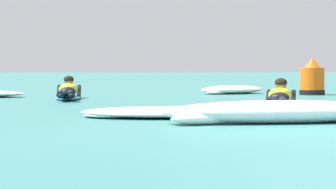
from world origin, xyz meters
The scene contains 7 objects.
ground_plane centered at (0.00, 10.00, 0.00)m, with size 120.00×120.00×0.00m, color #387A75.
surfer_near centered at (0.57, 4.16, 0.14)m, with size 1.23×2.61×0.53m.
surfer_far centered at (-3.04, 7.56, 0.14)m, with size 0.58×2.51×0.54m.
whitewater_front centered at (-0.41, 0.97, 0.13)m, with size 2.92×0.74×0.29m.
whitewater_back centered at (1.05, 9.97, 0.10)m, with size 2.00×1.53×0.21m.
whitewater_far_band centered at (-1.77, 2.21, 0.06)m, with size 2.27×1.50×0.14m.
channel_marker_buoy centered at (2.85, 9.06, 0.35)m, with size 0.62×0.62×0.90m.
Camera 1 is at (-2.90, -7.40, 0.71)m, focal length 74.88 mm.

